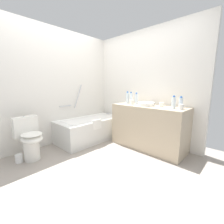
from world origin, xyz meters
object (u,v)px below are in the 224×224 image
object	(u,v)px
sink_faucet	(151,103)
water_bottle_0	(131,98)
sink_basin	(146,104)
water_bottle_1	(136,99)
drinking_glass_1	(132,102)
water_bottle_4	(181,103)
water_bottle_3	(127,98)
toilet	(30,138)
drinking_glass_0	(161,105)
bathtub	(90,128)
water_bottle_2	(174,102)
toilet_paper_roll	(19,158)
drinking_glass_2	(181,107)

from	to	relation	value
sink_faucet	water_bottle_0	size ratio (longest dim) A/B	0.61
sink_basin	water_bottle_1	distance (m)	0.26
drinking_glass_1	water_bottle_4	bearing A→B (deg)	-85.15
water_bottle_3	water_bottle_4	xyz separation A→B (m)	(0.04, -1.09, -0.03)
toilet	drinking_glass_0	size ratio (longest dim) A/B	8.87
water_bottle_0	water_bottle_1	size ratio (longest dim) A/B	1.03
water_bottle_1	water_bottle_3	size ratio (longest dim) A/B	0.94
water_bottle_0	water_bottle_1	bearing A→B (deg)	-93.76
water_bottle_3	bathtub	bearing A→B (deg)	125.30
water_bottle_0	water_bottle_4	bearing A→B (deg)	-88.86
toilet	sink_basin	size ratio (longest dim) A/B	2.34
sink_basin	water_bottle_0	size ratio (longest dim) A/B	1.25
bathtub	water_bottle_2	size ratio (longest dim) A/B	6.82
toilet	toilet_paper_roll	distance (m)	0.35
water_bottle_2	water_bottle_3	xyz separation A→B (m)	(0.02, 1.00, 0.02)
drinking_glass_2	toilet_paper_roll	distance (m)	2.77
water_bottle_0	water_bottle_1	xyz separation A→B (m)	(-0.01, -0.14, -0.00)
toilet	drinking_glass_2	bearing A→B (deg)	40.71
toilet	water_bottle_2	bearing A→B (deg)	43.32
sink_basin	drinking_glass_2	size ratio (longest dim) A/B	3.59
toilet	water_bottle_0	distance (m)	2.04
bathtub	water_bottle_4	world-z (taller)	bathtub
sink_faucet	drinking_glass_0	distance (m)	0.33
water_bottle_3	drinking_glass_1	xyz separation A→B (m)	(-0.04, -0.14, -0.07)
water_bottle_0	drinking_glass_2	bearing A→B (deg)	-93.20
sink_faucet	bathtub	bearing A→B (deg)	119.57
sink_faucet	toilet_paper_roll	xyz separation A→B (m)	(-2.14, 1.15, -0.81)
sink_faucet	toilet_paper_roll	distance (m)	2.56
water_bottle_0	water_bottle_4	world-z (taller)	water_bottle_0
water_bottle_1	drinking_glass_1	xyz separation A→B (m)	(-0.05, 0.08, -0.06)
water_bottle_1	water_bottle_2	distance (m)	0.77
toilet_paper_roll	drinking_glass_2	bearing A→B (deg)	-43.27
water_bottle_4	drinking_glass_0	xyz separation A→B (m)	(-0.02, 0.33, -0.06)
sink_basin	water_bottle_4	distance (m)	0.63
bathtub	drinking_glass_0	world-z (taller)	bathtub
drinking_glass_0	toilet	bearing A→B (deg)	141.66
toilet	sink_basin	distance (m)	2.17
drinking_glass_1	water_bottle_1	bearing A→B (deg)	-57.42
toilet	water_bottle_3	xyz separation A→B (m)	(1.79, -0.67, 0.60)
water_bottle_1	water_bottle_4	world-z (taller)	water_bottle_1
toilet_paper_roll	water_bottle_2	bearing A→B (deg)	-40.74
sink_basin	drinking_glass_0	xyz separation A→B (m)	(0.04, -0.29, 0.01)
water_bottle_0	water_bottle_3	size ratio (longest dim) A/B	0.97
water_bottle_1	water_bottle_0	bearing A→B (deg)	86.24
sink_basin	water_bottle_1	xyz separation A→B (m)	(0.02, 0.25, 0.08)
sink_basin	toilet_paper_roll	distance (m)	2.41
sink_basin	toilet_paper_roll	world-z (taller)	sink_basin
water_bottle_4	drinking_glass_0	bearing A→B (deg)	92.86
toilet	water_bottle_0	world-z (taller)	water_bottle_0
bathtub	toilet_paper_roll	xyz separation A→B (m)	(-1.48, -0.01, -0.20)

